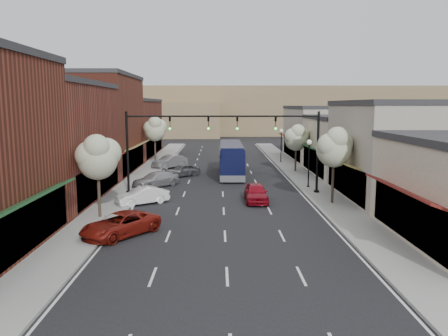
{
  "coord_description": "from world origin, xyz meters",
  "views": [
    {
      "loc": [
        -0.38,
        -28.46,
        7.56
      ],
      "look_at": [
        0.1,
        8.34,
        2.2
      ],
      "focal_mm": 35.0,
      "sensor_mm": 36.0,
      "label": 1
    }
  ],
  "objects_px": {
    "signal_mast_left": "(156,140)",
    "tree_right_near": "(335,147)",
    "tree_right_far": "(297,137)",
    "lamp_post_near": "(309,156)",
    "coach_bus": "(231,159)",
    "lamp_post_far": "(281,140)",
    "parked_car_c": "(156,179)",
    "parked_car_b": "(142,196)",
    "parked_car_e": "(170,162)",
    "parked_car_d": "(182,170)",
    "parked_car_a": "(120,225)",
    "red_hatchback": "(256,193)",
    "signal_mast_right": "(290,140)",
    "tree_left_far": "(155,129)",
    "tree_left_near": "(98,156)"
  },
  "relations": [
    {
      "from": "tree_left_near",
      "to": "red_hatchback",
      "type": "xyz_separation_m",
      "value": [
        10.81,
        5.02,
        -3.49
      ]
    },
    {
      "from": "tree_right_near",
      "to": "parked_car_e",
      "type": "relative_size",
      "value": 1.27
    },
    {
      "from": "signal_mast_left",
      "to": "tree_right_far",
      "type": "relative_size",
      "value": 1.51
    },
    {
      "from": "parked_car_e",
      "to": "tree_right_near",
      "type": "bearing_deg",
      "value": -13.87
    },
    {
      "from": "tree_right_far",
      "to": "parked_car_a",
      "type": "distance_m",
      "value": 28.04
    },
    {
      "from": "tree_right_near",
      "to": "parked_car_d",
      "type": "bearing_deg",
      "value": 133.32
    },
    {
      "from": "signal_mast_left",
      "to": "lamp_post_far",
      "type": "bearing_deg",
      "value": 56.14
    },
    {
      "from": "parked_car_b",
      "to": "lamp_post_far",
      "type": "bearing_deg",
      "value": 117.05
    },
    {
      "from": "tree_right_far",
      "to": "tree_left_far",
      "type": "bearing_deg",
      "value": 160.13
    },
    {
      "from": "tree_right_far",
      "to": "signal_mast_left",
      "type": "bearing_deg",
      "value": -139.46
    },
    {
      "from": "signal_mast_right",
      "to": "parked_car_b",
      "type": "xyz_separation_m",
      "value": [
        -11.82,
        -3.7,
        -3.96
      ]
    },
    {
      "from": "signal_mast_left",
      "to": "parked_car_e",
      "type": "relative_size",
      "value": 1.76
    },
    {
      "from": "lamp_post_near",
      "to": "parked_car_b",
      "type": "xyz_separation_m",
      "value": [
        -14.0,
        -6.2,
        -2.35
      ]
    },
    {
      "from": "parked_car_b",
      "to": "parked_car_d",
      "type": "bearing_deg",
      "value": 138.84
    },
    {
      "from": "parked_car_c",
      "to": "parked_car_b",
      "type": "bearing_deg",
      "value": -44.64
    },
    {
      "from": "tree_right_near",
      "to": "tree_left_far",
      "type": "distance_m",
      "value": 27.56
    },
    {
      "from": "signal_mast_left",
      "to": "red_hatchback",
      "type": "bearing_deg",
      "value": -20.35
    },
    {
      "from": "lamp_post_far",
      "to": "parked_car_d",
      "type": "bearing_deg",
      "value": -138.14
    },
    {
      "from": "lamp_post_far",
      "to": "parked_car_c",
      "type": "relative_size",
      "value": 0.94
    },
    {
      "from": "tree_left_near",
      "to": "parked_car_e",
      "type": "height_order",
      "value": "tree_left_near"
    },
    {
      "from": "red_hatchback",
      "to": "tree_right_far",
      "type": "bearing_deg",
      "value": 68.75
    },
    {
      "from": "parked_car_b",
      "to": "parked_car_c",
      "type": "distance_m",
      "value": 7.14
    },
    {
      "from": "parked_car_d",
      "to": "signal_mast_left",
      "type": "bearing_deg",
      "value": -48.04
    },
    {
      "from": "tree_right_far",
      "to": "tree_left_far",
      "type": "relative_size",
      "value": 0.89
    },
    {
      "from": "red_hatchback",
      "to": "signal_mast_left",
      "type": "bearing_deg",
      "value": 159.52
    },
    {
      "from": "parked_car_a",
      "to": "red_hatchback",
      "type": "bearing_deg",
      "value": 83.24
    },
    {
      "from": "lamp_post_near",
      "to": "parked_car_e",
      "type": "relative_size",
      "value": 0.95
    },
    {
      "from": "tree_right_far",
      "to": "parked_car_c",
      "type": "bearing_deg",
      "value": -149.68
    },
    {
      "from": "tree_left_far",
      "to": "parked_car_e",
      "type": "xyz_separation_m",
      "value": [
        2.05,
        -2.4,
        -3.83
      ]
    },
    {
      "from": "tree_right_far",
      "to": "parked_car_b",
      "type": "relative_size",
      "value": 1.35
    },
    {
      "from": "tree_left_far",
      "to": "lamp_post_near",
      "type": "distance_m",
      "value": 22.33
    },
    {
      "from": "lamp_post_near",
      "to": "parked_car_a",
      "type": "height_order",
      "value": "lamp_post_near"
    },
    {
      "from": "signal_mast_left",
      "to": "tree_right_near",
      "type": "relative_size",
      "value": 1.38
    },
    {
      "from": "tree_right_far",
      "to": "parked_car_a",
      "type": "bearing_deg",
      "value": -121.19
    },
    {
      "from": "coach_bus",
      "to": "parked_car_e",
      "type": "bearing_deg",
      "value": 143.94
    },
    {
      "from": "tree_left_near",
      "to": "lamp_post_near",
      "type": "bearing_deg",
      "value": 33.33
    },
    {
      "from": "coach_bus",
      "to": "parked_car_c",
      "type": "height_order",
      "value": "coach_bus"
    },
    {
      "from": "lamp_post_far",
      "to": "parked_car_b",
      "type": "xyz_separation_m",
      "value": [
        -14.0,
        -23.7,
        -2.35
      ]
    },
    {
      "from": "signal_mast_right",
      "to": "parked_car_a",
      "type": "relative_size",
      "value": 1.68
    },
    {
      "from": "lamp_post_far",
      "to": "parked_car_e",
      "type": "bearing_deg",
      "value": -162.36
    },
    {
      "from": "red_hatchback",
      "to": "parked_car_b",
      "type": "relative_size",
      "value": 1.07
    },
    {
      "from": "parked_car_a",
      "to": "parked_car_b",
      "type": "distance_m",
      "value": 8.18
    },
    {
      "from": "parked_car_b",
      "to": "tree_left_near",
      "type": "bearing_deg",
      "value": -57.6
    },
    {
      "from": "tree_left_far",
      "to": "lamp_post_far",
      "type": "distance_m",
      "value": 16.26
    },
    {
      "from": "lamp_post_far",
      "to": "red_hatchback",
      "type": "distance_m",
      "value": 23.73
    },
    {
      "from": "tree_right_far",
      "to": "tree_left_far",
      "type": "distance_m",
      "value": 17.66
    },
    {
      "from": "parked_car_a",
      "to": "parked_car_d",
      "type": "relative_size",
      "value": 1.24
    },
    {
      "from": "lamp_post_near",
      "to": "tree_right_far",
      "type": "bearing_deg",
      "value": 86.69
    },
    {
      "from": "lamp_post_far",
      "to": "parked_car_a",
      "type": "distance_m",
      "value": 34.84
    },
    {
      "from": "lamp_post_near",
      "to": "coach_bus",
      "type": "distance_m",
      "value": 10.35
    }
  ]
}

